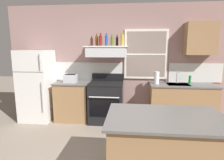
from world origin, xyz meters
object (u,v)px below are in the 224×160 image
object	(u,v)px
stove_range	(106,102)
bottle_blue_liqueur	(106,41)
toaster	(70,78)
bottle_olive_oil_square	(112,41)
paper_towel_roll	(157,78)
bottle_champagne_gold_foil	(122,40)
bottle_amber_wine	(97,41)
bottle_red_label_wine	(101,41)
kitchen_island	(164,151)
bottle_brown_stout	(92,42)
bottle_balsamic_dark	(117,41)
refrigerator	(37,85)
dish_soap_bottle	(190,80)

from	to	relation	value
stove_range	bottle_blue_liqueur	distance (m)	1.40
toaster	bottle_olive_oil_square	size ratio (longest dim) A/B	1.17
paper_towel_roll	bottle_champagne_gold_foil	bearing A→B (deg)	178.45
bottle_amber_wine	bottle_red_label_wine	distance (m)	0.14
bottle_amber_wine	kitchen_island	distance (m)	2.81
bottle_brown_stout	bottle_balsamic_dark	xyz separation A→B (m)	(0.58, 0.00, 0.01)
bottle_amber_wine	bottle_blue_liqueur	size ratio (longest dim) A/B	0.97
refrigerator	bottle_champagne_gold_foil	bearing A→B (deg)	2.32
bottle_amber_wine	bottle_blue_liqueur	bearing A→B (deg)	-20.46
bottle_red_label_wine	bottle_blue_liqueur	xyz separation A→B (m)	(0.13, 0.01, -0.00)
bottle_brown_stout	dish_soap_bottle	world-z (taller)	bottle_brown_stout
toaster	bottle_amber_wine	distance (m)	1.05
bottle_brown_stout	bottle_balsamic_dark	distance (m)	0.58
bottle_balsamic_dark	bottle_olive_oil_square	bearing A→B (deg)	-168.72
bottle_blue_liqueur	bottle_balsamic_dark	bearing A→B (deg)	21.89
stove_range	bottle_amber_wine	xyz separation A→B (m)	(-0.23, 0.15, 1.39)
bottle_olive_oil_square	kitchen_island	distance (m)	2.67
bottle_red_label_wine	bottle_olive_oil_square	size ratio (longest dim) A/B	1.09
bottle_brown_stout	bottle_red_label_wine	distance (m)	0.24
bottle_brown_stout	paper_towel_roll	distance (m)	1.68
bottle_champagne_gold_foil	paper_towel_roll	xyz separation A→B (m)	(0.77, -0.02, -0.83)
kitchen_island	bottle_blue_liqueur	bearing A→B (deg)	115.53
kitchen_island	bottle_balsamic_dark	bearing A→B (deg)	109.22
bottle_blue_liqueur	stove_range	bearing A→B (deg)	-92.12
kitchen_island	bottle_olive_oil_square	bearing A→B (deg)	112.12
stove_range	bottle_blue_liqueur	size ratio (longest dim) A/B	3.93
bottle_blue_liqueur	bottle_champagne_gold_foil	size ratio (longest dim) A/B	0.90
bottle_balsamic_dark	toaster	bearing A→B (deg)	-170.82
bottle_amber_wine	bottle_balsamic_dark	distance (m)	0.46
bottle_olive_oil_square	toaster	bearing A→B (deg)	-171.08
bottle_olive_oil_square	paper_towel_roll	bearing A→B (deg)	-5.43
bottle_amber_wine	kitchen_island	world-z (taller)	bottle_amber_wine
stove_range	dish_soap_bottle	world-z (taller)	same
bottle_blue_liqueur	kitchen_island	world-z (taller)	bottle_blue_liqueur
stove_range	bottle_champagne_gold_foil	distance (m)	1.46
bottle_brown_stout	bottle_blue_liqueur	bearing A→B (deg)	-14.09
bottle_olive_oil_square	paper_towel_roll	world-z (taller)	bottle_olive_oil_square
bottle_amber_wine	bottle_champagne_gold_foil	size ratio (longest dim) A/B	0.87
bottle_champagne_gold_foil	stove_range	bearing A→B (deg)	-170.73
bottle_brown_stout	kitchen_island	bearing A→B (deg)	-58.06
bottle_brown_stout	bottle_olive_oil_square	xyz separation A→B (m)	(0.47, -0.02, 0.02)
stove_range	paper_towel_roll	distance (m)	1.27
stove_range	bottle_balsamic_dark	size ratio (longest dim) A/B	4.54
toaster	stove_range	xyz separation A→B (m)	(0.83, 0.02, -0.54)
bottle_blue_liqueur	dish_soap_bottle	bearing A→B (deg)	2.24
refrigerator	stove_range	world-z (taller)	refrigerator
bottle_amber_wine	dish_soap_bottle	bearing A→B (deg)	-0.35
refrigerator	bottle_champagne_gold_foil	distance (m)	2.27
bottle_olive_oil_square	bottle_champagne_gold_foil	xyz separation A→B (m)	(0.24, -0.08, 0.02)
bottle_brown_stout	bottle_balsamic_dark	world-z (taller)	bottle_balsamic_dark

